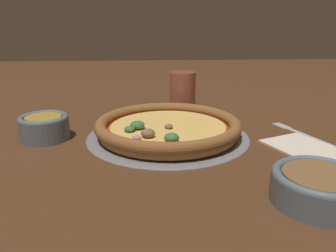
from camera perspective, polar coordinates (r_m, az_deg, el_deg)
ground_plane at (r=0.73m, az=0.00°, el=-1.79°), size 3.00×3.00×0.00m
pizza_tray at (r=0.73m, az=0.00°, el=-1.56°), size 0.36×0.36×0.01m
pizza at (r=0.72m, az=-0.04°, el=-0.06°), size 0.32×0.32×0.04m
bowl_near at (r=0.75m, az=-20.78°, el=-0.05°), size 0.10×0.10×0.05m
bowl_far at (r=0.51m, az=24.88°, el=-9.42°), size 0.13×0.13×0.05m
drinking_cup at (r=0.95m, az=2.54°, el=6.17°), size 0.07×0.07×0.11m
napkin at (r=0.71m, az=22.88°, el=-3.46°), size 0.18×0.16×0.01m
fork at (r=0.81m, az=21.72°, el=-0.99°), size 0.17×0.08×0.00m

